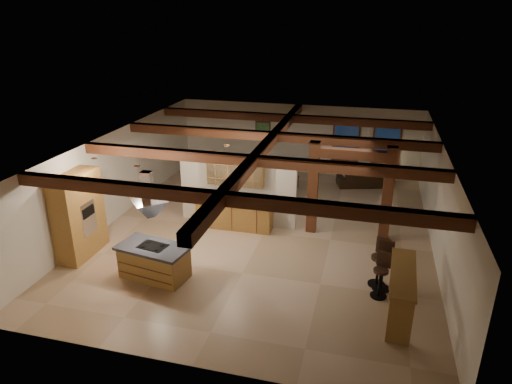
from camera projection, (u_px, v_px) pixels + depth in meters
ground at (264, 232)px, 14.31m from camera, size 12.00×12.00×0.00m
room_walls at (265, 179)px, 13.65m from camera, size 12.00×12.00×12.00m
ceiling_beams at (265, 147)px, 13.28m from camera, size 10.00×12.00×0.28m
timber_posts at (350, 181)px, 13.52m from camera, size 2.50×0.30×2.90m
partition_wall at (238, 191)px, 14.58m from camera, size 3.80×0.18×2.20m
pantry_cabinet at (79, 215)px, 12.61m from camera, size 0.67×1.60×2.40m
back_counter at (234, 214)px, 14.46m from camera, size 2.50×0.66×0.94m
upper_display_cabinet at (236, 171)px, 14.13m from camera, size 1.80×0.36×0.95m
range_hood at (150, 214)px, 11.27m from camera, size 1.10×1.10×1.40m
back_windows at (366, 143)px, 18.43m from camera, size 2.70×0.07×1.70m
framed_art at (263, 131)px, 19.36m from camera, size 0.65×0.05×0.85m
recessed_cans at (155, 156)px, 12.09m from camera, size 3.16×2.46×0.03m
kitchen_island at (154, 261)px, 11.76m from camera, size 1.95×1.25×0.91m
dining_table at (271, 187)px, 17.17m from camera, size 1.80×1.20×0.59m
sofa at (362, 179)px, 18.00m from camera, size 2.05×1.28×0.56m
microwave at (262, 200)px, 14.04m from camera, size 0.47×0.40×0.22m
bar_counter at (402, 286)px, 10.13m from camera, size 0.65×2.20×1.14m
side_table at (388, 178)px, 18.16m from camera, size 0.56×0.56×0.56m
table_lamp at (390, 165)px, 17.96m from camera, size 0.30×0.30×0.35m
bar_stool_a at (381, 275)px, 10.91m from camera, size 0.42×0.43×1.14m
bar_stool_b at (384, 266)px, 11.19m from camera, size 0.45×0.47×1.27m
bar_stool_c at (379, 262)px, 11.37m from camera, size 0.47×0.48×1.25m
dining_chairs at (271, 179)px, 17.04m from camera, size 1.92×1.92×1.24m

